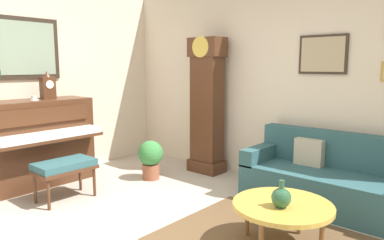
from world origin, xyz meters
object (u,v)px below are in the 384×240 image
at_px(grandfather_clock, 207,109).
at_px(green_jug, 281,198).
at_px(teacup, 34,98).
at_px(piano, 36,142).
at_px(couch, 330,180).
at_px(coffee_table, 283,207).
at_px(mantel_clock, 48,86).
at_px(piano_bench, 65,167).
at_px(potted_plant, 151,157).

height_order(grandfather_clock, green_jug, grandfather_clock).
height_order(teacup, green_jug, teacup).
xyz_separation_m(piano, teacup, (0.04, -0.01, 0.60)).
xyz_separation_m(piano, couch, (3.30, 1.84, -0.28)).
height_order(grandfather_clock, coffee_table, grandfather_clock).
bearing_deg(green_jug, coffee_table, 107.76).
bearing_deg(mantel_clock, coffee_table, 6.55).
distance_m(grandfather_clock, green_jug, 2.55).
bearing_deg(couch, green_jug, -86.67).
height_order(grandfather_clock, teacup, grandfather_clock).
distance_m(grandfather_clock, mantel_clock, 2.27).
bearing_deg(coffee_table, grandfather_clock, 144.89).
bearing_deg(coffee_table, piano, -170.01).
bearing_deg(coffee_table, couch, 92.26).
relative_size(mantel_clock, green_jug, 1.58).
height_order(grandfather_clock, couch, grandfather_clock).
bearing_deg(grandfather_clock, mantel_clock, -127.18).
bearing_deg(grandfather_clock, green_jug, -36.40).
bearing_deg(piano_bench, teacup, 176.53).
relative_size(teacup, potted_plant, 0.21).
relative_size(piano, mantel_clock, 3.79).
distance_m(piano_bench, potted_plant, 1.24).
distance_m(couch, coffee_table, 1.25).
height_order(grandfather_clock, mantel_clock, grandfather_clock).
bearing_deg(mantel_clock, green_jug, 4.99).
xyz_separation_m(piano_bench, teacup, (-0.77, 0.05, 0.78)).
height_order(couch, teacup, teacup).
relative_size(grandfather_clock, coffee_table, 2.31).
relative_size(piano_bench, green_jug, 2.92).
height_order(couch, mantel_clock, mantel_clock).
bearing_deg(coffee_table, green_jug, -72.24).
height_order(piano, green_jug, piano).
xyz_separation_m(piano, grandfather_clock, (1.36, 1.99, 0.38)).
height_order(piano, coffee_table, piano).
height_order(piano_bench, couch, couch).
distance_m(piano_bench, teacup, 1.10).
bearing_deg(teacup, couch, 29.57).
distance_m(grandfather_clock, potted_plant, 1.10).
bearing_deg(green_jug, potted_plant, 164.32).
bearing_deg(couch, piano, -150.89).
bearing_deg(piano, green_jug, 8.43).
bearing_deg(piano_bench, coffee_table, 14.33).
distance_m(piano, grandfather_clock, 2.44).
xyz_separation_m(piano, coffee_table, (3.35, 0.59, -0.20)).
bearing_deg(potted_plant, piano, -130.35).
relative_size(piano_bench, mantel_clock, 1.84).
bearing_deg(potted_plant, mantel_clock, -135.82).
relative_size(couch, teacup, 16.38).
xyz_separation_m(piano_bench, green_jug, (2.56, 0.56, 0.10)).
height_order(couch, potted_plant, couch).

